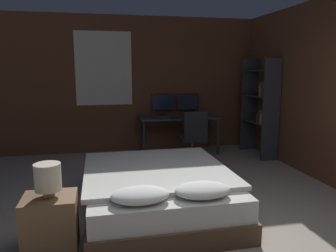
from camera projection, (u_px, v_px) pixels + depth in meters
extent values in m
cube|color=brown|center=(150.00, 85.00, 6.68)|extent=(12.00, 0.06, 2.70)
cube|color=silver|center=(104.00, 69.00, 6.39)|extent=(1.09, 0.01, 1.42)
cube|color=black|center=(104.00, 69.00, 6.40)|extent=(1.01, 0.01, 1.34)
cube|color=brown|center=(158.00, 202.00, 3.89)|extent=(1.64, 2.01, 0.22)
cube|color=silver|center=(158.00, 184.00, 3.85)|extent=(1.58, 1.95, 0.23)
cube|color=silver|center=(156.00, 169.00, 3.95)|extent=(1.68, 1.69, 0.05)
ellipsoid|color=white|center=(140.00, 195.00, 3.03)|extent=(0.55, 0.38, 0.13)
ellipsoid|color=white|center=(202.00, 190.00, 3.16)|extent=(0.55, 0.38, 0.13)
cube|color=brown|center=(51.00, 224.00, 2.99)|extent=(0.47, 0.41, 0.54)
cylinder|color=gray|center=(49.00, 196.00, 2.94)|extent=(0.11, 0.11, 0.01)
cylinder|color=gray|center=(49.00, 192.00, 2.94)|extent=(0.02, 0.02, 0.05)
cylinder|color=beige|center=(48.00, 177.00, 2.91)|extent=(0.23, 0.23, 0.24)
cube|color=#38383D|center=(178.00, 117.00, 6.49)|extent=(1.56, 0.69, 0.03)
cylinder|color=#2D2D33|center=(144.00, 140.00, 6.11)|extent=(0.05, 0.05, 0.71)
cylinder|color=#2D2D33|center=(218.00, 137.00, 6.42)|extent=(0.05, 0.05, 0.71)
cylinder|color=#2D2D33|center=(140.00, 134.00, 6.69)|extent=(0.05, 0.05, 0.71)
cylinder|color=#2D2D33|center=(208.00, 131.00, 6.99)|extent=(0.05, 0.05, 0.71)
cylinder|color=black|center=(163.00, 115.00, 6.67)|extent=(0.16, 0.16, 0.01)
cylinder|color=black|center=(163.00, 112.00, 6.66)|extent=(0.03, 0.03, 0.09)
cube|color=black|center=(163.00, 102.00, 6.63)|extent=(0.46, 0.03, 0.31)
cube|color=#192338|center=(163.00, 103.00, 6.61)|extent=(0.43, 0.00, 0.28)
cylinder|color=black|center=(188.00, 114.00, 6.78)|extent=(0.16, 0.16, 0.01)
cylinder|color=black|center=(188.00, 112.00, 6.77)|extent=(0.03, 0.03, 0.09)
cube|color=black|center=(188.00, 102.00, 6.73)|extent=(0.46, 0.03, 0.31)
cube|color=#192338|center=(188.00, 102.00, 6.72)|extent=(0.43, 0.00, 0.28)
cube|color=black|center=(182.00, 118.00, 6.25)|extent=(0.40, 0.13, 0.02)
ellipsoid|color=black|center=(196.00, 117.00, 6.31)|extent=(0.07, 0.05, 0.04)
cylinder|color=black|center=(192.00, 161.00, 5.93)|extent=(0.52, 0.52, 0.04)
cylinder|color=gray|center=(192.00, 150.00, 5.89)|extent=(0.05, 0.05, 0.37)
cube|color=black|center=(192.00, 138.00, 5.85)|extent=(0.46, 0.46, 0.07)
cube|color=black|center=(196.00, 125.00, 5.61)|extent=(0.42, 0.05, 0.47)
cube|color=#333338|center=(271.00, 111.00, 5.87)|extent=(0.34, 0.02, 1.86)
cube|color=#333338|center=(249.00, 105.00, 6.73)|extent=(0.34, 0.02, 1.86)
cube|color=#333338|center=(259.00, 122.00, 6.35)|extent=(0.34, 0.86, 0.02)
cube|color=#333338|center=(260.00, 96.00, 6.26)|extent=(0.34, 0.86, 0.02)
cube|color=#333338|center=(261.00, 71.00, 6.18)|extent=(0.34, 0.86, 0.02)
cube|color=gold|center=(270.00, 118.00, 5.93)|extent=(0.28, 0.03, 0.24)
cube|color=teal|center=(268.00, 119.00, 5.98)|extent=(0.28, 0.04, 0.22)
cube|color=gold|center=(267.00, 119.00, 6.02)|extent=(0.28, 0.03, 0.18)
cube|color=#337042|center=(267.00, 118.00, 6.05)|extent=(0.28, 0.02, 0.24)
cube|color=#7A387F|center=(266.00, 117.00, 6.07)|extent=(0.28, 0.02, 0.26)
cube|color=#28282D|center=(265.00, 119.00, 6.12)|extent=(0.28, 0.04, 0.17)
cube|color=#B2332D|center=(263.00, 118.00, 6.16)|extent=(0.28, 0.02, 0.17)
cube|color=teal|center=(271.00, 90.00, 5.85)|extent=(0.28, 0.03, 0.26)
cube|color=#2D4784|center=(270.00, 90.00, 5.89)|extent=(0.28, 0.04, 0.26)
cube|color=#28282D|center=(269.00, 92.00, 5.94)|extent=(0.28, 0.03, 0.19)
cube|color=#B2332D|center=(268.00, 91.00, 5.98)|extent=(0.28, 0.03, 0.20)
cube|color=orange|center=(267.00, 91.00, 6.01)|extent=(0.28, 0.02, 0.20)
cube|color=#337042|center=(266.00, 89.00, 6.03)|extent=(0.28, 0.03, 0.26)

